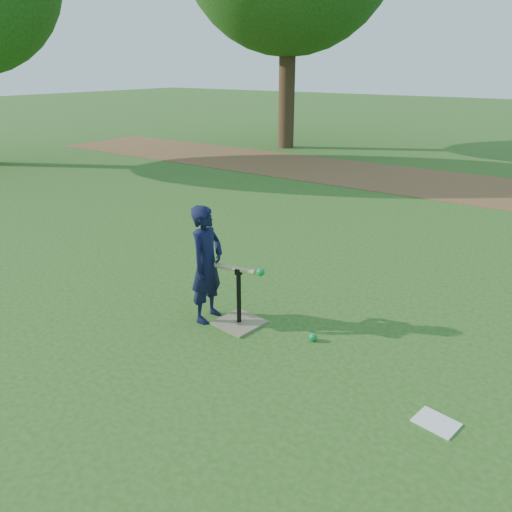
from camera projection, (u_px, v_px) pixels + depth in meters
The scene contains 7 objects.
ground at pixel (265, 323), 5.13m from camera, with size 80.00×80.00×0.00m, color #285116.
dirt_strip at pixel (458, 186), 10.85m from camera, with size 24.00×3.00×0.01m, color brown.
child at pixel (207, 264), 5.02m from camera, with size 0.44×0.29×1.22m, color black.
wiffle_ball_ground at pixel (313, 337), 4.79m from camera, with size 0.08×0.08×0.08m, color #0C8D3A.
clipboard at pixel (436, 422), 3.70m from camera, with size 0.30×0.23×0.01m, color white.
batting_tee at pixel (239, 314), 5.08m from camera, with size 0.48×0.48×0.61m.
swing_action at pixel (232, 268), 4.94m from camera, with size 0.73×0.17×0.09m.
Camera 1 is at (2.54, -3.76, 2.49)m, focal length 35.00 mm.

